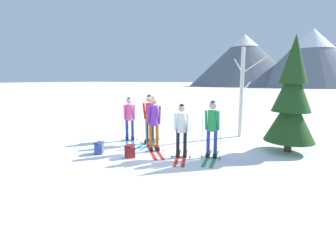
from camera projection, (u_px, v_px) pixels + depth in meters
name	position (u px, v px, depth m)	size (l,w,h in m)	color
ground_plane	(157.00, 148.00, 8.42)	(400.00, 400.00, 0.00)	white
skier_in_pink	(129.00, 116.00, 9.42)	(1.23, 1.50, 1.71)	#1E84D1
skier_in_red	(150.00, 116.00, 8.95)	(0.61, 1.74, 1.84)	#1E84D1
skier_in_purple	(154.00, 121.00, 7.95)	(1.36, 1.54, 1.85)	red
skier_in_white	(182.00, 127.00, 7.36)	(0.81, 1.60, 1.66)	red
skier_in_green	(212.00, 125.00, 7.30)	(0.60, 1.66, 1.77)	green
pine_tree_near	(292.00, 100.00, 7.80)	(1.57, 1.57, 3.80)	#51381E
birch_tree_tall	(242.00, 91.00, 9.93)	(1.31, 0.59, 3.67)	silver
backpack_on_snow_front	(99.00, 148.00, 7.82)	(0.37, 0.40, 0.38)	#384C99
backpack_on_snow_beside	(130.00, 151.00, 7.44)	(0.40, 0.38, 0.38)	maroon
mountain_ridge_distant	(269.00, 59.00, 83.43)	(57.98, 41.33, 18.79)	slate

